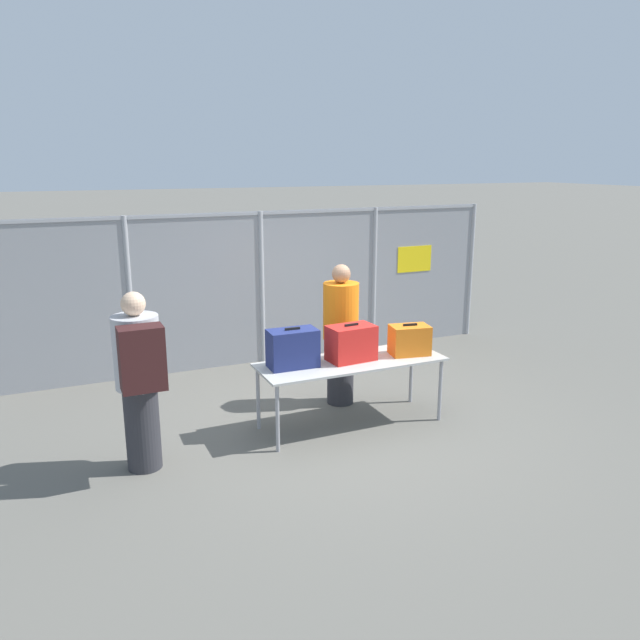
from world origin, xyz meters
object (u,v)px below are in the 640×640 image
Objects in this scene: utility_trailer at (310,302)px; inspection_table at (351,365)px; suitcase_red at (351,343)px; suitcase_orange at (410,340)px; traveler_hooded at (139,376)px; suitcase_navy at (293,348)px; security_worker_near at (341,333)px.

inspection_table is at bearing -107.18° from utility_trailer.
suitcase_orange is (0.68, -0.07, -0.03)m from suitcase_red.
suitcase_red is at bearing 173.78° from suitcase_orange.
suitcase_red is at bearing 66.07° from inspection_table.
inspection_table is 1.20× the size of traveler_hooded.
traveler_hooded is 5.43m from utility_trailer.
inspection_table is 0.73m from suitcase_orange.
suitcase_navy is 1.11× the size of suitcase_orange.
traveler_hooded is 0.42× the size of utility_trailer.
suitcase_red is 0.69m from suitcase_orange.
suitcase_navy is 1.34m from suitcase_orange.
inspection_table is 0.50× the size of utility_trailer.
suitcase_orange is at bearing -97.68° from utility_trailer.
suitcase_navy is 4.39m from utility_trailer.
security_worker_near is (0.82, 0.55, -0.07)m from suitcase_navy.
utility_trailer is (1.23, 3.98, -0.49)m from suitcase_red.
inspection_table is 1.22× the size of security_worker_near.
utility_trailer is at bearing 64.48° from suitcase_navy.
suitcase_navy is at bearing 173.91° from inspection_table.
utility_trailer reaches higher than inspection_table.
security_worker_near is (2.39, 0.78, -0.07)m from traveler_hooded.
inspection_table is at bearing -113.93° from suitcase_red.
suitcase_orange is 0.85m from security_worker_near.
traveler_hooded is 1.01× the size of security_worker_near.
security_worker_near reaches higher than suitcase_red.
suitcase_red is at bearing -107.14° from utility_trailer.
suitcase_orange is 0.27× the size of traveler_hooded.
suitcase_red is 0.31× the size of security_worker_near.
security_worker_near is at bearing 34.09° from suitcase_navy.
traveler_hooded is at bearing -175.38° from suitcase_red.
suitcase_red is 0.63m from security_worker_near.
inspection_table is at bearing -6.51° from traveler_hooded.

